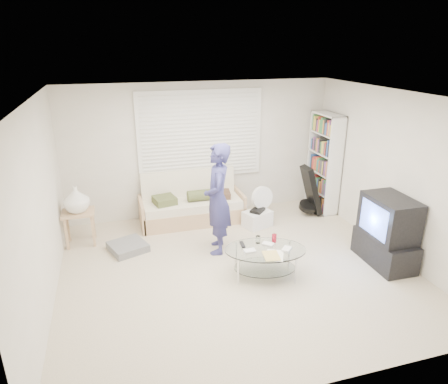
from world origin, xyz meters
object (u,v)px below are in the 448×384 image
object	(u,v)px
bookshelf	(324,163)
tv_unit	(387,232)
futon_sofa	(192,206)
coffee_table	(265,254)

from	to	relation	value
bookshelf	tv_unit	xyz separation A→B (m)	(-0.13, -2.15, -0.44)
futon_sofa	bookshelf	world-z (taller)	bookshelf
futon_sofa	coffee_table	size ratio (longest dim) A/B	1.47
futon_sofa	bookshelf	size ratio (longest dim) A/B	0.99
futon_sofa	coffee_table	world-z (taller)	futon_sofa
futon_sofa	tv_unit	bearing A→B (deg)	-42.79
futon_sofa	coffee_table	bearing A→B (deg)	-73.89
bookshelf	coffee_table	distance (m)	2.88
futon_sofa	bookshelf	distance (m)	2.68
bookshelf	coffee_table	world-z (taller)	bookshelf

